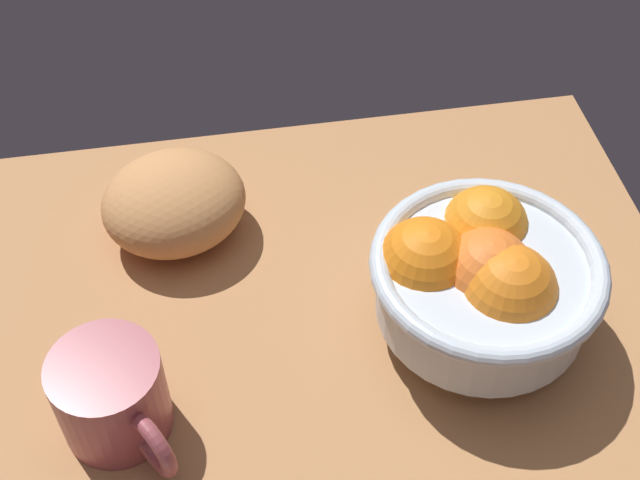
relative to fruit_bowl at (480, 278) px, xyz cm
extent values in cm
cube|color=#B47B4B|center=(-5.66, 13.86, -7.78)|extent=(67.51, 67.34, 3.00)
cylinder|color=silver|center=(-0.42, -0.28, -4.94)|extent=(10.20, 10.20, 2.67)
cylinder|color=silver|center=(-0.42, -0.28, -0.80)|extent=(17.45, 17.45, 5.63)
torus|color=silver|center=(-0.42, -0.28, 2.02)|extent=(19.05, 19.05, 1.60)
sphere|color=orange|center=(-2.49, -1.33, 0.88)|extent=(7.97, 7.97, 7.97)
sphere|color=orange|center=(4.43, -1.55, 0.79)|extent=(7.44, 7.44, 7.44)
sphere|color=orange|center=(1.46, 4.46, 0.86)|extent=(7.86, 7.86, 7.86)
sphere|color=orange|center=(-0.42, -0.28, 0.83)|extent=(7.70, 7.70, 7.70)
ellipsoid|color=tan|center=(15.10, 24.22, -2.42)|extent=(14.86, 15.77, 7.72)
cylinder|color=#9A474E|center=(-4.62, 30.08, -2.29)|extent=(8.53, 8.53, 7.97)
torus|color=#9A474E|center=(-9.26, 27.20, -2.29)|extent=(5.45, 4.00, 5.66)
camera|label=1|loc=(-41.49, 20.22, 54.78)|focal=48.71mm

